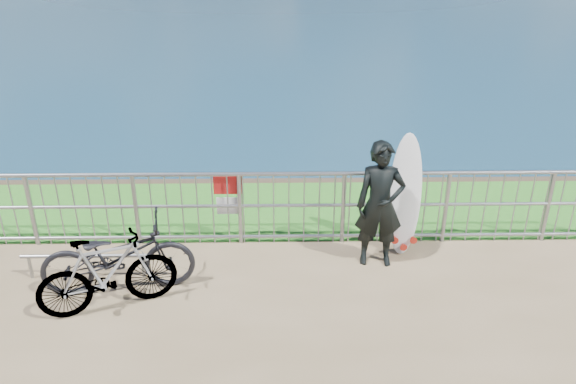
{
  "coord_description": "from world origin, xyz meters",
  "views": [
    {
      "loc": [
        0.07,
        -5.71,
        4.12
      ],
      "look_at": [
        0.19,
        1.2,
        1.0
      ],
      "focal_mm": 35.0,
      "sensor_mm": 36.0,
      "label": 1
    }
  ],
  "objects_px": {
    "bicycle_near": "(118,256)",
    "bicycle_far": "(107,273)",
    "surfer": "(380,205)",
    "surfboard": "(405,199)"
  },
  "relations": [
    {
      "from": "bicycle_near",
      "to": "bicycle_far",
      "type": "bearing_deg",
      "value": 167.38
    },
    {
      "from": "surfer",
      "to": "bicycle_near",
      "type": "bearing_deg",
      "value": -166.23
    },
    {
      "from": "surfer",
      "to": "bicycle_near",
      "type": "xyz_separation_m",
      "value": [
        -3.38,
        -0.62,
        -0.38
      ]
    },
    {
      "from": "surfboard",
      "to": "bicycle_far",
      "type": "xyz_separation_m",
      "value": [
        -3.81,
        -1.37,
        -0.3
      ]
    },
    {
      "from": "surfer",
      "to": "bicycle_far",
      "type": "distance_m",
      "value": 3.57
    },
    {
      "from": "surfer",
      "to": "surfboard",
      "type": "xyz_separation_m",
      "value": [
        0.41,
        0.36,
        -0.09
      ]
    },
    {
      "from": "surfer",
      "to": "bicycle_far",
      "type": "bearing_deg",
      "value": -160.02
    },
    {
      "from": "surfer",
      "to": "bicycle_near",
      "type": "relative_size",
      "value": 0.93
    },
    {
      "from": "surfboard",
      "to": "bicycle_far",
      "type": "height_order",
      "value": "surfboard"
    },
    {
      "from": "surfboard",
      "to": "bicycle_near",
      "type": "height_order",
      "value": "surfboard"
    }
  ]
}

